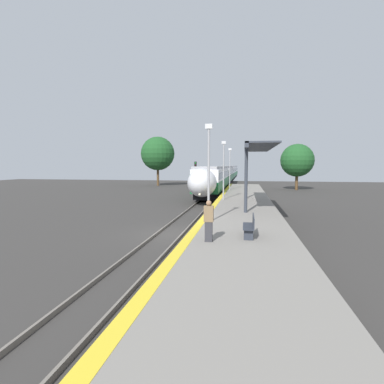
# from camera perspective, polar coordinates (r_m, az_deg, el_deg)

# --- Properties ---
(ground_plane) EXTENTS (120.00, 120.00, 0.00)m
(ground_plane) POSITION_cam_1_polar(r_m,az_deg,el_deg) (17.07, -4.05, -8.00)
(ground_plane) COLOR #383533
(rail_left) EXTENTS (0.08, 90.00, 0.15)m
(rail_left) POSITION_cam_1_polar(r_m,az_deg,el_deg) (17.24, -6.40, -7.63)
(rail_left) COLOR slate
(rail_left) RESTS_ON ground_plane
(rail_right) EXTENTS (0.08, 90.00, 0.15)m
(rail_right) POSITION_cam_1_polar(r_m,az_deg,el_deg) (16.90, -1.66, -7.86)
(rail_right) COLOR slate
(rail_right) RESTS_ON ground_plane
(train) EXTENTS (2.93, 81.58, 3.77)m
(train) POSITION_cam_1_polar(r_m,az_deg,el_deg) (67.42, 6.60, 3.56)
(train) COLOR black
(train) RESTS_ON ground_plane
(platform_right) EXTENTS (4.57, 64.00, 0.95)m
(platform_right) POSITION_cam_1_polar(r_m,az_deg,el_deg) (16.48, 9.49, -6.85)
(platform_right) COLOR gray
(platform_right) RESTS_ON ground_plane
(platform_bench) EXTENTS (0.44, 1.57, 0.89)m
(platform_bench) POSITION_cam_1_polar(r_m,az_deg,el_deg) (12.51, 11.08, -6.27)
(platform_bench) COLOR #2D333D
(platform_bench) RESTS_ON platform_right
(person_waiting) EXTENTS (0.36, 0.22, 1.59)m
(person_waiting) POSITION_cam_1_polar(r_m,az_deg,el_deg) (11.49, 3.20, -5.43)
(person_waiting) COLOR #333338
(person_waiting) RESTS_ON platform_right
(railway_signal) EXTENTS (0.28, 0.28, 4.37)m
(railway_signal) POSITION_cam_1_polar(r_m,az_deg,el_deg) (38.49, 0.66, 3.29)
(railway_signal) COLOR #59595E
(railway_signal) RESTS_ON ground_plane
(lamppost_near) EXTENTS (0.36, 0.20, 4.99)m
(lamppost_near) POSITION_cam_1_polar(r_m,az_deg,el_deg) (15.20, 3.20, 4.92)
(lamppost_near) COLOR #9E9EA3
(lamppost_near) RESTS_ON platform_right
(lamppost_mid) EXTENTS (0.36, 0.20, 4.99)m
(lamppost_mid) POSITION_cam_1_polar(r_m,az_deg,el_deg) (25.80, 6.04, 4.95)
(lamppost_mid) COLOR #9E9EA3
(lamppost_mid) RESTS_ON platform_right
(lamppost_far) EXTENTS (0.36, 0.20, 4.99)m
(lamppost_far) POSITION_cam_1_polar(r_m,az_deg,el_deg) (36.42, 7.22, 4.95)
(lamppost_far) COLOR #9E9EA3
(lamppost_far) RESTS_ON platform_right
(station_canopy) EXTENTS (2.02, 11.06, 4.29)m
(station_canopy) POSITION_cam_1_polar(r_m,az_deg,el_deg) (22.80, 11.75, 7.68)
(station_canopy) COLOR #333842
(station_canopy) RESTS_ON platform_right
(background_tree_left) EXTENTS (6.41, 6.41, 9.36)m
(background_tree_left) POSITION_cam_1_polar(r_m,az_deg,el_deg) (57.99, -6.55, 7.28)
(background_tree_left) COLOR brown
(background_tree_left) RESTS_ON ground_plane
(background_tree_right) EXTENTS (5.16, 5.16, 7.27)m
(background_tree_right) POSITION_cam_1_polar(r_m,az_deg,el_deg) (50.11, 19.40, 5.70)
(background_tree_right) COLOR brown
(background_tree_right) RESTS_ON ground_plane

